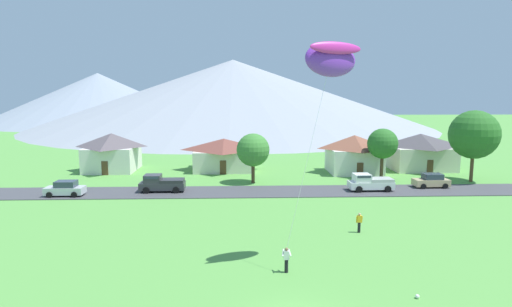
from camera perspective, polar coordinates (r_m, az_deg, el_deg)
name	(u,v)px	position (r m, az deg, el deg)	size (l,w,h in m)	color
road_strip	(265,192)	(50.55, 1.20, -5.07)	(160.00, 6.03, 0.08)	#424247
mountain_far_west_ridge	(223,95)	(185.86, -4.40, 7.74)	(94.62, 94.62, 20.68)	slate
mountain_far_east_ridge	(233,94)	(144.06, -3.06, 7.94)	(129.25, 129.25, 22.17)	#8E939E
mountain_east_ridge	(236,95)	(148.31, -2.70, 7.78)	(77.79, 77.79, 21.31)	#8E939E
mountain_central_ridge	(99,98)	(176.06, -20.18, 6.94)	(82.74, 82.74, 18.79)	gray
house_leftmost	(354,153)	(63.71, 12.89, 0.03)	(7.76, 7.17, 5.46)	silver
house_left_center	(224,154)	(64.56, -4.29, -0.02)	(9.31, 8.07, 4.73)	beige
house_right_center	(112,151)	(67.24, -18.58, 0.28)	(7.59, 8.06, 5.57)	silver
house_rightmost	(420,151)	(69.56, 20.93, 0.34)	(9.56, 8.10, 5.40)	beige
tree_near_left	(474,135)	(62.02, 26.98, 2.25)	(6.27, 6.27, 9.33)	brown
tree_left_of_center	(383,144)	(59.60, 16.46, 1.24)	(4.04, 4.04, 6.83)	#4C3823
tree_center	(253,150)	(54.78, -0.40, 0.46)	(4.23, 4.23, 6.40)	#4C3823
parked_car_silver_west_end	(65,189)	(52.79, -24.00, -4.30)	(4.21, 2.10, 1.68)	#B7BCC1
parked_car_tan_mid_west	(431,181)	(56.70, 22.26, -3.38)	(4.25, 2.17, 1.68)	tan
pickup_truck_charcoal_west_side	(161,183)	(51.44, -12.48, -3.87)	(5.22, 2.35, 1.99)	#333338
pickup_truck_white_east_side	(370,182)	(52.47, 14.85, -3.72)	(5.25, 2.42, 1.99)	white
kite_flyer_with_kite	(331,60)	(28.77, 9.90, 12.08)	(5.37, 3.51, 14.94)	black
watcher_person	(359,222)	(37.12, 13.54, -8.87)	(0.56, 0.24, 1.68)	black
soccer_ball	(417,296)	(27.23, 20.63, -17.33)	(0.24, 0.24, 0.24)	white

